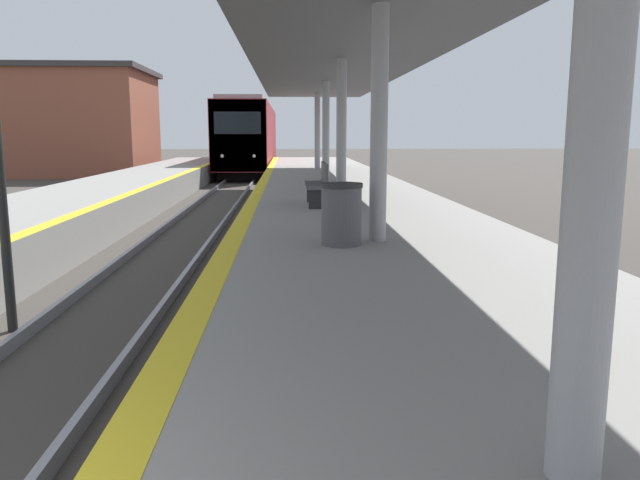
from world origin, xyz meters
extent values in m
cube|color=black|center=(0.00, 40.68, 0.28)|extent=(2.42, 19.78, 0.55)
cube|color=maroon|center=(0.00, 40.68, 2.34)|extent=(2.85, 21.98, 3.59)
cube|color=#E54C19|center=(0.00, 29.76, 2.34)|extent=(2.79, 0.16, 3.52)
cube|color=black|center=(0.00, 29.70, 2.97)|extent=(2.28, 0.06, 1.08)
cube|color=gray|center=(0.00, 40.68, 4.26)|extent=(2.42, 20.88, 0.24)
sphere|color=white|center=(-0.78, 29.70, 1.36)|extent=(0.18, 0.18, 0.18)
sphere|color=white|center=(0.78, 29.70, 1.36)|extent=(0.18, 0.18, 0.18)
cylinder|color=#99999E|center=(3.76, 1.15, 2.56)|extent=(0.24, 0.24, 3.29)
cylinder|color=#99999E|center=(3.76, 7.46, 2.56)|extent=(0.24, 0.24, 3.29)
cylinder|color=#99999E|center=(3.76, 13.77, 2.56)|extent=(0.24, 0.24, 3.29)
cylinder|color=#99999E|center=(3.76, 20.09, 2.56)|extent=(0.24, 0.24, 3.29)
cylinder|color=#99999E|center=(3.76, 26.40, 2.56)|extent=(0.24, 0.24, 3.29)
cube|color=#515156|center=(3.76, 13.77, 4.31)|extent=(4.44, 31.57, 0.20)
cylinder|color=#4C4C51|center=(3.21, 7.15, 1.32)|extent=(0.56, 0.56, 0.80)
cylinder|color=#262626|center=(3.21, 7.15, 1.75)|extent=(0.59, 0.59, 0.06)
cube|color=#4C4C51|center=(3.06, 12.04, 1.36)|extent=(0.44, 1.60, 0.08)
cube|color=#4C4C51|center=(3.25, 12.04, 1.62)|extent=(0.06, 1.60, 0.44)
cube|color=#262628|center=(3.06, 11.39, 1.12)|extent=(0.35, 0.08, 0.40)
cube|color=#262628|center=(3.06, 12.68, 1.12)|extent=(0.35, 0.08, 0.40)
cube|color=brown|center=(-11.59, 37.27, 2.99)|extent=(11.11, 7.74, 5.98)
cube|color=#383333|center=(-11.59, 37.27, 6.13)|extent=(11.67, 8.12, 0.30)
camera|label=1|loc=(2.48, -1.41, 2.46)|focal=35.00mm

